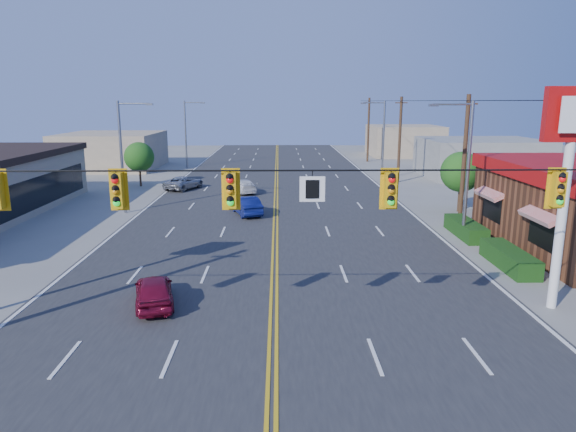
{
  "coord_description": "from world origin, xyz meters",
  "views": [
    {
      "loc": [
        0.21,
        -14.84,
        7.98
      ],
      "look_at": [
        0.69,
        10.86,
        2.2
      ],
      "focal_mm": 32.0,
      "sensor_mm": 36.0,
      "label": 1
    }
  ],
  "objects_px": {
    "kfc_pylon": "(569,154)",
    "car_magenta": "(154,292)",
    "car_silver": "(184,183)",
    "car_blue": "(246,206)",
    "car_white": "(242,187)",
    "signal_span": "(268,208)"
  },
  "relations": [
    {
      "from": "car_magenta",
      "to": "car_silver",
      "type": "distance_m",
      "value": 27.76
    },
    {
      "from": "kfc_pylon",
      "to": "car_white",
      "type": "height_order",
      "value": "kfc_pylon"
    },
    {
      "from": "car_magenta",
      "to": "car_white",
      "type": "relative_size",
      "value": 0.88
    },
    {
      "from": "signal_span",
      "to": "car_silver",
      "type": "height_order",
      "value": "signal_span"
    },
    {
      "from": "kfc_pylon",
      "to": "car_white",
      "type": "relative_size",
      "value": 2.09
    },
    {
      "from": "car_silver",
      "to": "car_white",
      "type": "bearing_deg",
      "value": -175.22
    },
    {
      "from": "car_magenta",
      "to": "car_silver",
      "type": "bearing_deg",
      "value": -96.67
    },
    {
      "from": "car_blue",
      "to": "car_silver",
      "type": "xyz_separation_m",
      "value": [
        -6.38,
        10.89,
        -0.06
      ]
    },
    {
      "from": "car_magenta",
      "to": "car_white",
      "type": "bearing_deg",
      "value": -108.3
    },
    {
      "from": "signal_span",
      "to": "kfc_pylon",
      "type": "distance_m",
      "value": 11.87
    },
    {
      "from": "car_silver",
      "to": "kfc_pylon",
      "type": "bearing_deg",
      "value": 149.67
    },
    {
      "from": "car_white",
      "to": "signal_span",
      "type": "bearing_deg",
      "value": 72.02
    },
    {
      "from": "car_white",
      "to": "car_silver",
      "type": "xyz_separation_m",
      "value": [
        -5.47,
        1.99,
        0.01
      ]
    },
    {
      "from": "signal_span",
      "to": "car_silver",
      "type": "distance_m",
      "value": 33.23
    },
    {
      "from": "signal_span",
      "to": "car_magenta",
      "type": "bearing_deg",
      "value": 136.58
    },
    {
      "from": "signal_span",
      "to": "car_magenta",
      "type": "distance_m",
      "value": 7.66
    },
    {
      "from": "kfc_pylon",
      "to": "car_magenta",
      "type": "xyz_separation_m",
      "value": [
        -15.73,
        0.36,
        -5.43
      ]
    },
    {
      "from": "car_white",
      "to": "car_magenta",
      "type": "bearing_deg",
      "value": 62.64
    },
    {
      "from": "car_magenta",
      "to": "car_blue",
      "type": "distance_m",
      "value": 16.83
    },
    {
      "from": "signal_span",
      "to": "kfc_pylon",
      "type": "xyz_separation_m",
      "value": [
        11.12,
        4.0,
        1.16
      ]
    },
    {
      "from": "car_blue",
      "to": "kfc_pylon",
      "type": "bearing_deg",
      "value": 108.96
    },
    {
      "from": "kfc_pylon",
      "to": "car_silver",
      "type": "bearing_deg",
      "value": 124.94
    }
  ]
}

